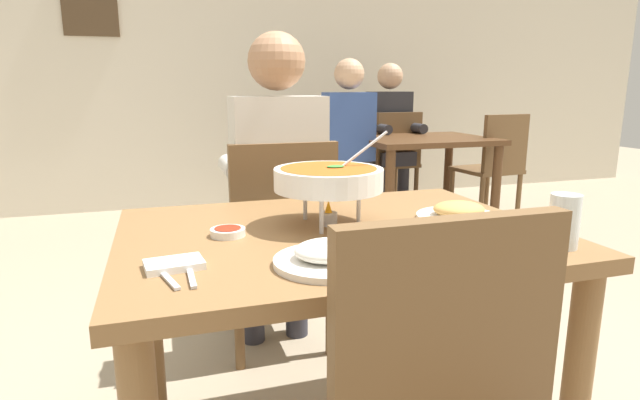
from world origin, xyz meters
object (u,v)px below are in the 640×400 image
(chair_bg_middle, at_px, (340,166))
(dining_table_main, at_px, (336,269))
(dining_table_far, at_px, (423,154))
(chair_bg_left, at_px, (393,157))
(rice_plate, at_px, (329,256))
(chair_bg_corner, at_px, (331,159))
(curry_bowl, at_px, (329,179))
(sauce_dish, at_px, (228,232))
(diner_main, at_px, (276,177))
(appetizer_plate, at_px, (459,213))
(chair_bg_right, at_px, (495,162))
(patron_bg_middle, at_px, (347,136))
(patron_bg_left, at_px, (390,130))
(drink_glass, at_px, (564,224))
(chair_diner_main, at_px, (279,235))

(chair_bg_middle, bearing_deg, dining_table_main, -109.92)
(dining_table_main, bearing_deg, dining_table_far, 56.34)
(dining_table_main, height_order, chair_bg_left, chair_bg_left)
(rice_plate, height_order, chair_bg_corner, chair_bg_corner)
(curry_bowl, bearing_deg, dining_table_main, -83.35)
(sauce_dish, height_order, chair_bg_middle, chair_bg_middle)
(diner_main, xyz_separation_m, appetizer_plate, (0.37, -0.75, 0.00))
(sauce_dish, distance_m, chair_bg_right, 3.28)
(appetizer_plate, bearing_deg, chair_bg_left, 68.01)
(sauce_dish, height_order, patron_bg_middle, patron_bg_middle)
(rice_plate, height_order, appetizer_plate, same)
(dining_table_far, bearing_deg, curry_bowl, -124.38)
(dining_table_far, xyz_separation_m, chair_bg_middle, (-0.65, 0.12, -0.09))
(dining_table_far, height_order, chair_bg_right, chair_bg_right)
(diner_main, distance_m, patron_bg_left, 2.54)
(dining_table_main, xyz_separation_m, rice_plate, (-0.11, -0.26, 0.13))
(rice_plate, bearing_deg, patron_bg_left, 62.61)
(appetizer_plate, xyz_separation_m, chair_bg_left, (1.13, 2.80, -0.24))
(sauce_dish, distance_m, chair_bg_corner, 3.06)
(dining_table_main, distance_m, appetizer_plate, 0.39)
(curry_bowl, bearing_deg, patron_bg_left, 61.67)
(diner_main, distance_m, drink_glass, 1.15)
(appetizer_plate, height_order, sauce_dish, appetizer_plate)
(chair_bg_left, distance_m, chair_bg_right, 0.85)
(dining_table_far, height_order, patron_bg_middle, patron_bg_middle)
(curry_bowl, height_order, rice_plate, curry_bowl)
(chair_diner_main, relative_size, rice_plate, 3.75)
(drink_glass, distance_m, chair_bg_left, 3.28)
(dining_table_main, xyz_separation_m, patron_bg_left, (1.48, 2.81, 0.13))
(curry_bowl, bearing_deg, chair_bg_middle, 69.55)
(diner_main, distance_m, chair_bg_right, 2.61)
(dining_table_main, relative_size, chair_bg_corner, 1.26)
(drink_glass, xyz_separation_m, patron_bg_middle, (0.43, 2.63, -0.04))
(dining_table_main, height_order, patron_bg_middle, patron_bg_middle)
(curry_bowl, xyz_separation_m, dining_table_far, (1.52, 2.22, -0.26))
(rice_plate, height_order, drink_glass, drink_glass)
(chair_bg_left, distance_m, patron_bg_left, 0.24)
(dining_table_far, distance_m, chair_bg_corner, 0.80)
(chair_bg_right, bearing_deg, curry_bowl, -134.68)
(drink_glass, height_order, chair_bg_corner, chair_bg_corner)
(chair_bg_left, xyz_separation_m, chair_bg_corner, (-0.56, 0.03, 0.00))
(dining_table_main, xyz_separation_m, sauce_dish, (-0.29, 0.03, 0.13))
(appetizer_plate, bearing_deg, chair_diner_main, 117.16)
(dining_table_main, height_order, chair_diner_main, chair_diner_main)
(chair_bg_left, bearing_deg, patron_bg_middle, -142.61)
(chair_bg_right, distance_m, patron_bg_middle, 1.27)
(chair_bg_corner, bearing_deg, sauce_dish, -113.74)
(rice_plate, bearing_deg, dining_table_far, 57.35)
(diner_main, distance_m, appetizer_plate, 0.84)
(chair_diner_main, xyz_separation_m, chair_bg_left, (1.50, 2.08, 0.00))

